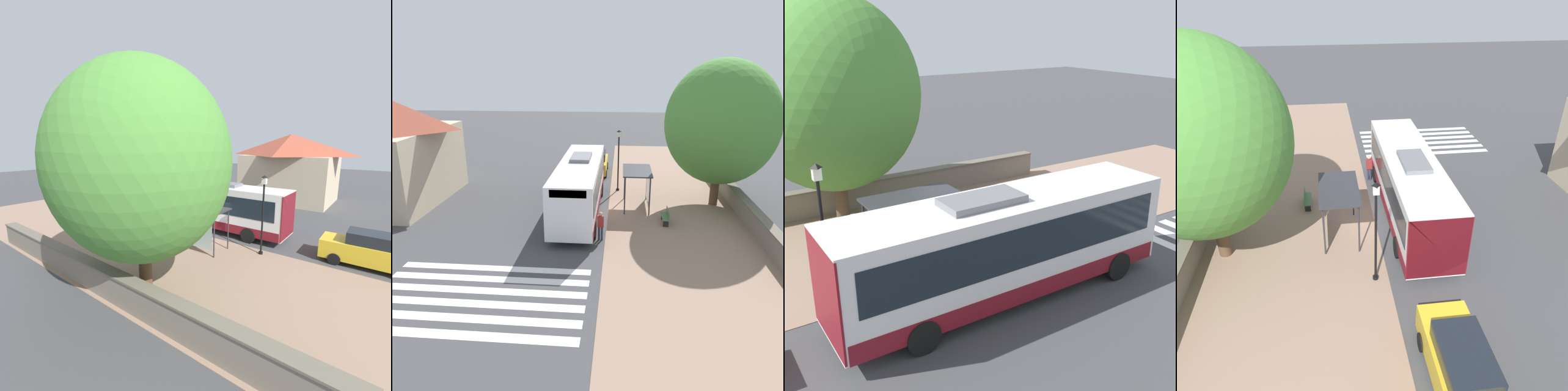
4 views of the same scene
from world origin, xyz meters
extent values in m
plane|color=#424244|center=(0.00, 0.00, 0.00)|extent=(120.00, 120.00, 0.00)
cube|color=#937560|center=(-4.50, 0.00, 0.01)|extent=(9.00, 44.00, 0.02)
cube|color=silver|center=(5.00, 8.67, 0.00)|extent=(9.00, 0.50, 0.01)
cube|color=silver|center=(5.00, 9.62, 0.00)|extent=(9.00, 0.50, 0.01)
cube|color=silver|center=(5.00, 10.57, 0.00)|extent=(9.00, 0.50, 0.01)
cube|color=silver|center=(5.00, 11.52, 0.00)|extent=(9.00, 0.50, 0.01)
cube|color=silver|center=(5.00, 12.47, 0.00)|extent=(9.00, 0.50, 0.01)
cube|color=silver|center=(5.00, 13.42, 0.00)|extent=(9.00, 0.50, 0.01)
cube|color=slate|center=(-8.55, 0.00, 0.60)|extent=(0.50, 20.00, 1.20)
cube|color=#685F52|center=(-8.55, 0.00, 1.24)|extent=(0.60, 20.00, 0.08)
cube|color=#C6B293|center=(15.45, -0.38, 2.55)|extent=(7.39, 9.15, 5.09)
pyramid|color=#9E4733|center=(15.45, -0.38, 6.24)|extent=(7.99, 9.75, 2.29)
cube|color=white|center=(1.83, 0.91, 1.92)|extent=(2.50, 11.29, 2.94)
cube|color=black|center=(1.83, 0.91, 2.30)|extent=(2.54, 10.39, 1.29)
cube|color=maroon|center=(1.83, 0.91, 0.74)|extent=(2.54, 11.07, 0.59)
cube|color=maroon|center=(1.83, -4.71, 1.92)|extent=(2.54, 0.06, 2.82)
cube|color=black|center=(1.83, 6.51, 3.10)|extent=(1.87, 0.08, 0.41)
cube|color=slate|center=(1.83, 0.06, 3.50)|extent=(1.25, 2.48, 0.22)
cylinder|color=black|center=(0.66, 4.86, 0.50)|extent=(0.30, 1.00, 1.00)
cylinder|color=black|center=(3.00, 4.86, 0.50)|extent=(0.30, 1.00, 1.00)
cylinder|color=black|center=(0.66, -2.59, 0.50)|extent=(0.30, 1.00, 1.00)
cylinder|color=black|center=(3.00, -2.59, 0.50)|extent=(0.30, 1.00, 1.00)
cylinder|color=#2D2D33|center=(-1.06, -2.05, 1.25)|extent=(0.08, 0.08, 2.51)
cylinder|color=#2D2D33|center=(-1.06, 1.12, 1.25)|extent=(0.08, 0.08, 2.51)
cylinder|color=#2D2D33|center=(-2.63, -2.05, 1.25)|extent=(0.08, 0.08, 2.51)
cylinder|color=#2D2D33|center=(-2.63, 1.12, 1.25)|extent=(0.08, 0.08, 2.51)
cube|color=#2D2D33|center=(-1.85, -0.47, 2.55)|extent=(1.87, 3.47, 0.08)
cube|color=silver|center=(-2.61, -0.47, 1.38)|extent=(0.03, 2.85, 2.01)
cylinder|color=#2D3347|center=(0.18, 5.08, 0.39)|extent=(0.12, 0.12, 0.79)
cylinder|color=#2D3347|center=(0.34, 5.08, 0.39)|extent=(0.12, 0.12, 0.79)
cube|color=maroon|center=(0.26, 5.08, 1.11)|extent=(0.34, 0.22, 0.64)
sphere|color=tan|center=(0.26, 5.08, 1.53)|extent=(0.22, 0.22, 0.22)
cube|color=#4C7247|center=(-3.51, 2.38, 0.45)|extent=(0.40, 1.44, 0.06)
cube|color=#4C7247|center=(-3.68, 2.38, 0.68)|extent=(0.04, 1.44, 0.40)
cube|color=black|center=(-3.51, 1.80, 0.23)|extent=(0.32, 0.06, 0.45)
cube|color=black|center=(-3.51, 2.95, 0.23)|extent=(0.32, 0.06, 0.45)
cylinder|color=black|center=(-0.56, -3.99, 0.08)|extent=(0.24, 0.24, 0.16)
cylinder|color=black|center=(-0.56, -3.99, 2.09)|extent=(0.10, 0.10, 4.18)
cube|color=silver|center=(-0.56, -3.99, 4.36)|extent=(0.24, 0.24, 0.35)
pyramid|color=black|center=(-0.56, -3.99, 4.60)|extent=(0.28, 0.28, 0.14)
cylinder|color=brown|center=(-7.21, -1.43, 1.80)|extent=(0.57, 0.57, 3.61)
ellipsoid|color=#4C8C38|center=(-7.21, -1.43, 5.63)|extent=(7.34, 7.34, 8.07)
cube|color=gold|center=(1.35, -9.19, 0.76)|extent=(1.71, 4.68, 0.98)
cube|color=black|center=(1.35, -9.31, 1.56)|extent=(1.46, 2.43, 0.61)
cylinder|color=black|center=(0.55, -7.67, 0.32)|extent=(0.22, 0.64, 0.64)
cylinder|color=black|center=(2.16, -7.67, 0.32)|extent=(0.22, 0.64, 0.64)
camera|label=1|loc=(-14.38, -9.57, 6.44)|focal=24.00mm
camera|label=2|loc=(-0.73, 24.21, 8.98)|focal=35.00mm
camera|label=3|loc=(13.11, -7.30, 8.47)|focal=45.00mm
camera|label=4|loc=(-2.26, -16.15, 11.20)|focal=35.00mm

